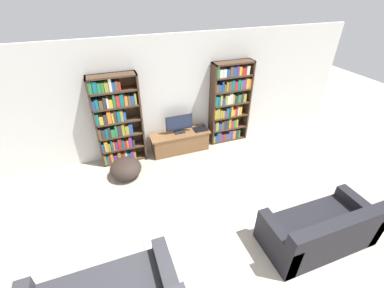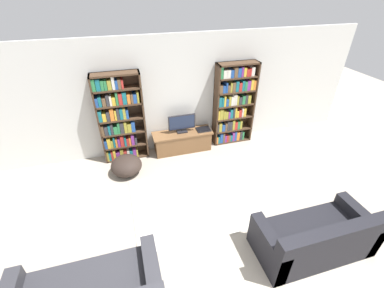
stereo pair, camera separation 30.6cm
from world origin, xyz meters
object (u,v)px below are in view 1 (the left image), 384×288
object	(u,v)px
beanbag_ottoman	(126,168)
tv_stand	(180,142)
laptop	(201,129)
couch_right_sofa	(320,231)
bookshelf_left	(116,121)
bookshelf_right	(229,103)
television	(179,124)

from	to	relation	value
beanbag_ottoman	tv_stand	bearing A→B (deg)	21.25
tv_stand	laptop	distance (m)	0.57
tv_stand	couch_right_sofa	size ratio (longest dim) A/B	0.81
couch_right_sofa	tv_stand	bearing A→B (deg)	110.68
bookshelf_left	couch_right_sofa	bearing A→B (deg)	-52.20
bookshelf_left	couch_right_sofa	size ratio (longest dim) A/B	1.15
tv_stand	couch_right_sofa	distance (m)	3.41
tv_stand	bookshelf_right	bearing A→B (deg)	4.60
television	beanbag_ottoman	bearing A→B (deg)	-157.68
bookshelf_left	tv_stand	xyz separation A→B (m)	(1.35, -0.10, -0.74)
television	couch_right_sofa	xyz separation A→B (m)	(1.20, -3.22, -0.43)
bookshelf_right	television	distance (m)	1.30
bookshelf_right	couch_right_sofa	size ratio (longest dim) A/B	1.15
bookshelf_left	laptop	bearing A→B (deg)	-3.78
couch_right_sofa	beanbag_ottoman	size ratio (longest dim) A/B	2.66
laptop	couch_right_sofa	size ratio (longest dim) A/B	0.19
bookshelf_right	beanbag_ottoman	world-z (taller)	bookshelf_right
television	tv_stand	bearing A→B (deg)	-90.00
television	beanbag_ottoman	world-z (taller)	television
bookshelf_left	laptop	world-z (taller)	bookshelf_left
bookshelf_right	tv_stand	size ratio (longest dim) A/B	1.42
bookshelf_left	tv_stand	size ratio (longest dim) A/B	1.42
bookshelf_right	television	xyz separation A→B (m)	(-1.27, -0.07, -0.29)
tv_stand	television	bearing A→B (deg)	90.00
tv_stand	beanbag_ottoman	xyz separation A→B (m)	(-1.35, -0.53, -0.05)
bookshelf_right	beanbag_ottoman	bearing A→B (deg)	-166.52
laptop	bookshelf_left	bearing A→B (deg)	176.22
bookshelf_right	laptop	distance (m)	0.92
laptop	beanbag_ottoman	distance (m)	1.95
bookshelf_right	beanbag_ottoman	distance (m)	2.81
couch_right_sofa	bookshelf_right	bearing A→B (deg)	88.87
tv_stand	television	world-z (taller)	television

